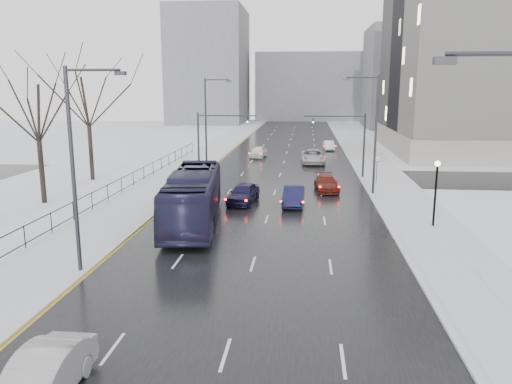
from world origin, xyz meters
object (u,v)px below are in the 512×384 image
(tree_park_d, at_px, (45,204))
(lamppost_r_mid, at_px, (436,184))
(streetlight_l_far, at_px, (208,119))
(no_uturn_sign, at_px, (377,162))
(sedan_right_cross, at_px, (313,156))
(sedan_center_far, at_px, (259,152))
(sedan_center_near, at_px, (243,193))
(streetlight_l_near, at_px, (77,161))
(mast_signal_left, at_px, (209,136))
(sedan_right_far, at_px, (326,183))
(mast_signal_right, at_px, (353,138))
(streetlight_r_mid, at_px, (373,129))
(sedan_right_near, at_px, (294,196))
(bus, at_px, (193,197))
(tree_park_e, at_px, (93,181))
(sedan_right_distant, at_px, (329,145))
(sedan_left_near, at_px, (41,379))

(tree_park_d, distance_m, lamppost_r_mid, 29.23)
(streetlight_l_far, relative_size, no_uturn_sign, 3.70)
(sedan_right_cross, bearing_deg, sedan_center_far, 144.67)
(tree_park_d, relative_size, sedan_center_near, 2.68)
(streetlight_l_near, relative_size, mast_signal_left, 1.54)
(streetlight_l_far, xyz_separation_m, sedan_right_far, (12.67, -10.90, -4.90))
(mast_signal_right, distance_m, sedan_center_far, 17.93)
(tree_park_d, height_order, no_uturn_sign, tree_park_d)
(streetlight_r_mid, bearing_deg, mast_signal_left, 152.69)
(mast_signal_left, bearing_deg, sedan_center_near, -67.43)
(streetlight_l_near, distance_m, sedan_center_far, 42.45)
(streetlight_r_mid, height_order, sedan_right_near, streetlight_r_mid)
(mast_signal_left, bearing_deg, bus, -82.23)
(tree_park_e, bearing_deg, streetlight_l_far, 38.57)
(lamppost_r_mid, xyz_separation_m, sedan_center_far, (-14.48, 31.91, -2.17))
(no_uturn_sign, height_order, sedan_center_far, no_uturn_sign)
(bus, xyz_separation_m, sedan_center_far, (1.32, 32.44, -1.07))
(sedan_right_far, bearing_deg, sedan_right_near, -120.82)
(streetlight_r_mid, relative_size, sedan_right_distant, 2.49)
(sedan_right_distant, bearing_deg, streetlight_l_near, -109.52)
(sedan_right_near, height_order, sedan_right_cross, sedan_right_cross)
(tree_park_e, bearing_deg, mast_signal_right, 8.90)
(mast_signal_right, bearing_deg, no_uturn_sign, -64.89)
(sedan_right_cross, distance_m, sedan_center_far, 8.33)
(sedan_right_far, bearing_deg, no_uturn_sign, 26.33)
(bus, height_order, sedan_right_near, bus)
(sedan_center_near, bearing_deg, sedan_left_near, -88.20)
(sedan_right_near, relative_size, sedan_right_far, 0.95)
(streetlight_r_mid, bearing_deg, streetlight_l_near, -129.24)
(mast_signal_left, height_order, no_uturn_sign, mast_signal_left)
(mast_signal_right, bearing_deg, bus, -123.21)
(streetlight_l_far, bearing_deg, mast_signal_right, -14.48)
(sedan_right_near, relative_size, sedan_right_distant, 1.11)
(tree_park_d, relative_size, tree_park_e, 0.93)
(sedan_right_far, bearing_deg, streetlight_l_near, -126.35)
(tree_park_d, bearing_deg, streetlight_l_near, -55.47)
(sedan_center_near, xyz_separation_m, sedan_right_near, (3.96, -0.35, -0.07))
(streetlight_r_mid, distance_m, mast_signal_right, 8.18)
(sedan_center_near, xyz_separation_m, sedan_right_distant, (8.16, 35.03, -0.14))
(sedan_right_cross, bearing_deg, streetlight_l_near, -109.60)
(streetlight_r_mid, height_order, sedan_right_cross, streetlight_r_mid)
(mast_signal_left, bearing_deg, tree_park_e, -159.81)
(lamppost_r_mid, height_order, sedan_center_near, lamppost_r_mid)
(streetlight_l_near, bearing_deg, no_uturn_sign, 54.11)
(mast_signal_left, bearing_deg, tree_park_d, -126.80)
(streetlight_l_far, bearing_deg, sedan_center_far, 64.70)
(streetlight_l_near, bearing_deg, sedan_left_near, -72.04)
(streetlight_l_near, bearing_deg, sedan_right_distant, 74.44)
(tree_park_d, relative_size, sedan_right_far, 2.69)
(mast_signal_left, relative_size, sedan_left_near, 1.44)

